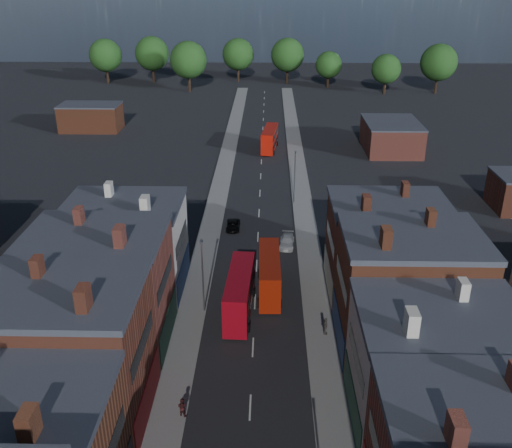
{
  "coord_description": "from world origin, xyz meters",
  "views": [
    {
      "loc": [
        1.29,
        -19.84,
        32.39
      ],
      "look_at": [
        0.0,
        36.73,
        6.94
      ],
      "focal_mm": 40.0,
      "sensor_mm": 36.0,
      "label": 1
    }
  ],
  "objects_px": {
    "car_2": "(233,225)",
    "car_3": "(287,241)",
    "bus_0": "(240,293)",
    "ped_1": "(182,407)",
    "bus_1": "(269,273)",
    "ped_3": "(325,326)",
    "bus_2": "(270,139)"
  },
  "relations": [
    {
      "from": "bus_2",
      "to": "car_2",
      "type": "bearing_deg",
      "value": -91.05
    },
    {
      "from": "ped_1",
      "to": "car_3",
      "type": "bearing_deg",
      "value": -81.77
    },
    {
      "from": "bus_0",
      "to": "bus_1",
      "type": "height_order",
      "value": "bus_0"
    },
    {
      "from": "bus_1",
      "to": "car_3",
      "type": "xyz_separation_m",
      "value": [
        2.24,
        11.36,
        -1.66
      ]
    },
    {
      "from": "car_3",
      "to": "ped_1",
      "type": "height_order",
      "value": "ped_1"
    },
    {
      "from": "bus_2",
      "to": "car_3",
      "type": "xyz_separation_m",
      "value": [
        2.24,
        -41.98,
        -1.68
      ]
    },
    {
      "from": "ped_3",
      "to": "bus_2",
      "type": "bearing_deg",
      "value": 14.11
    },
    {
      "from": "bus_1",
      "to": "ped_1",
      "type": "bearing_deg",
      "value": -110.51
    },
    {
      "from": "bus_0",
      "to": "car_2",
      "type": "height_order",
      "value": "bus_0"
    },
    {
      "from": "bus_2",
      "to": "car_2",
      "type": "relative_size",
      "value": 2.59
    },
    {
      "from": "bus_0",
      "to": "car_3",
      "type": "height_order",
      "value": "bus_0"
    },
    {
      "from": "bus_2",
      "to": "ped_3",
      "type": "height_order",
      "value": "bus_2"
    },
    {
      "from": "bus_1",
      "to": "bus_2",
      "type": "height_order",
      "value": "bus_2"
    },
    {
      "from": "bus_1",
      "to": "car_2",
      "type": "distance_m",
      "value": 17.17
    },
    {
      "from": "bus_2",
      "to": "ped_3",
      "type": "xyz_separation_m",
      "value": [
        5.41,
        -61.31,
        -1.29
      ]
    },
    {
      "from": "bus_1",
      "to": "car_3",
      "type": "relative_size",
      "value": 2.29
    },
    {
      "from": "bus_0",
      "to": "car_3",
      "type": "relative_size",
      "value": 2.42
    },
    {
      "from": "bus_2",
      "to": "car_2",
      "type": "height_order",
      "value": "bus_2"
    },
    {
      "from": "bus_0",
      "to": "car_2",
      "type": "distance_m",
      "value": 20.74
    },
    {
      "from": "bus_2",
      "to": "bus_0",
      "type": "bearing_deg",
      "value": -86.43
    },
    {
      "from": "bus_1",
      "to": "ped_3",
      "type": "height_order",
      "value": "bus_1"
    },
    {
      "from": "ped_1",
      "to": "ped_3",
      "type": "bearing_deg",
      "value": -112.71
    },
    {
      "from": "bus_0",
      "to": "ped_1",
      "type": "distance_m",
      "value": 15.49
    },
    {
      "from": "car_2",
      "to": "car_3",
      "type": "relative_size",
      "value": 0.91
    },
    {
      "from": "bus_0",
      "to": "ped_3",
      "type": "xyz_separation_m",
      "value": [
        8.41,
        -3.74,
        -1.38
      ]
    },
    {
      "from": "car_2",
      "to": "car_3",
      "type": "height_order",
      "value": "car_3"
    },
    {
      "from": "car_3",
      "to": "ped_3",
      "type": "distance_m",
      "value": 19.58
    },
    {
      "from": "car_3",
      "to": "bus_1",
      "type": "bearing_deg",
      "value": -96.54
    },
    {
      "from": "car_2",
      "to": "ped_3",
      "type": "height_order",
      "value": "ped_3"
    },
    {
      "from": "bus_2",
      "to": "ped_3",
      "type": "relative_size",
      "value": 5.62
    },
    {
      "from": "bus_1",
      "to": "ped_1",
      "type": "xyz_separation_m",
      "value": [
        -6.8,
        -19.16,
        -1.35
      ]
    },
    {
      "from": "car_2",
      "to": "ped_3",
      "type": "relative_size",
      "value": 2.17
    }
  ]
}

